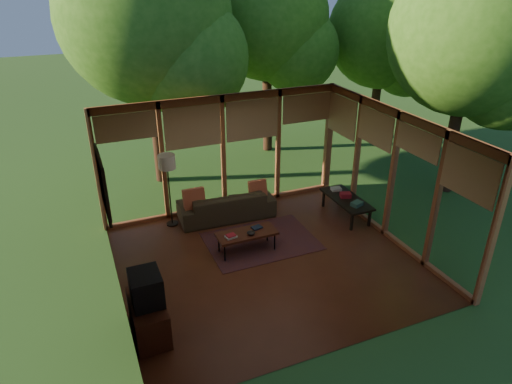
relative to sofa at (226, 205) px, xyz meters
name	(u,v)px	position (x,y,z in m)	size (l,w,h in m)	color
floor	(267,262)	(0.13, -2.00, -0.31)	(5.50, 5.50, 0.00)	#612C19
ceiling	(269,128)	(0.13, -2.00, 2.39)	(5.50, 5.50, 0.00)	silver
wall_left	(112,230)	(-2.62, -2.00, 1.04)	(0.04, 5.00, 2.70)	beige
wall_front	(343,276)	(0.13, -4.50, 1.04)	(5.50, 0.04, 2.70)	beige
window_wall_back	(223,154)	(0.13, 0.50, 1.04)	(5.50, 0.12, 2.70)	#A45832
window_wall_right	(392,176)	(2.88, -2.00, 1.04)	(0.12, 5.00, 2.70)	#A45832
exterior_lawn	(368,112)	(8.13, 6.00, -0.32)	(40.00, 40.00, 0.00)	#2F5821
tree_nw	(145,17)	(-0.93, 2.69, 3.80)	(4.07, 4.07, 6.16)	#3D2316
tree_ne	(268,19)	(2.67, 3.76, 3.54)	(3.43, 3.43, 5.59)	#3D2316
tree_se	(473,32)	(5.57, -0.82, 3.56)	(3.73, 3.73, 5.75)	#3D2316
tree_far	(383,32)	(6.35, 3.32, 3.08)	(3.42, 3.42, 5.11)	#3D2316
rug	(261,241)	(0.31, -1.28, -0.31)	(2.22, 1.58, 0.01)	maroon
sofa	(226,205)	(0.00, 0.00, 0.00)	(2.14, 0.84, 0.63)	#3A2E1D
pillow_left	(194,200)	(-0.75, -0.05, 0.30)	(0.47, 0.16, 0.47)	maroon
pillow_right	(258,189)	(0.75, -0.05, 0.27)	(0.41, 0.14, 0.41)	maroon
ct_book_lower	(231,237)	(-0.44, -1.54, 0.13)	(0.22, 0.16, 0.03)	#AFA99E
ct_book_upper	(231,235)	(-0.44, -1.54, 0.16)	(0.17, 0.13, 0.03)	maroon
ct_book_side	(257,227)	(0.16, -1.41, 0.13)	(0.20, 0.15, 0.03)	black
ct_bowl	(251,233)	(-0.04, -1.59, 0.15)	(0.16, 0.16, 0.07)	black
media_cabinet	(149,317)	(-2.34, -3.05, -0.01)	(0.50, 1.00, 0.60)	#4C2114
television	(146,288)	(-2.32, -3.05, 0.54)	(0.45, 0.55, 0.50)	black
console_book_a	(357,204)	(2.53, -1.41, 0.19)	(0.24, 0.18, 0.09)	#33594B
console_book_b	(346,195)	(2.53, -0.96, 0.20)	(0.24, 0.17, 0.11)	maroon
console_book_c	(336,189)	(2.53, -0.56, 0.17)	(0.23, 0.17, 0.06)	#AFA99E
floor_lamp	(167,166)	(-1.23, 0.15, 1.09)	(0.36, 0.36, 1.65)	black
coffee_table	(247,234)	(-0.09, -1.49, 0.08)	(1.20, 0.50, 0.43)	#4C2114
side_console	(346,200)	(2.53, -1.01, 0.10)	(0.60, 1.40, 0.46)	black
wall_painting	(103,184)	(-2.58, -0.60, 1.24)	(0.06, 1.35, 1.15)	black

